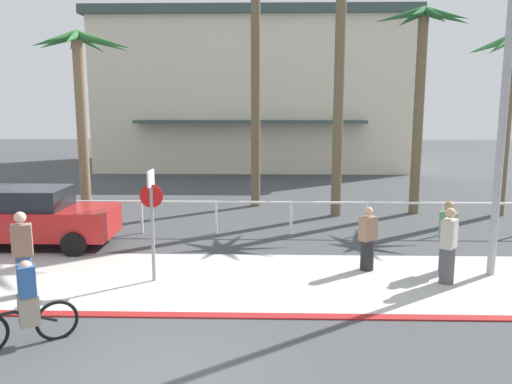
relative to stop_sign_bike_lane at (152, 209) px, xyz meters
name	(u,v)px	position (x,y,z in m)	size (l,w,h in m)	color
ground_plane	(221,222)	(0.98, 5.88, -1.68)	(80.00, 80.00, 0.00)	#424447
sidewalk_strip	(197,280)	(0.98, 0.08, -1.67)	(44.00, 4.00, 0.02)	beige
curb_paint	(183,315)	(0.98, -1.92, -1.66)	(44.00, 0.24, 0.03)	maroon
building_backdrop	(253,93)	(1.55, 23.30, 2.99)	(18.80, 12.27, 9.31)	beige
rail_fence	(216,207)	(0.98, 4.38, -0.84)	(27.95, 0.08, 1.04)	white
stop_sign_bike_lane	(152,209)	(0.00, 0.00, 0.00)	(0.52, 0.56, 2.56)	gray
streetlight_curb	(510,91)	(7.88, 0.42, 2.60)	(0.24, 2.54, 7.50)	#9EA0A5
palm_tree_1	(81,72)	(-3.79, 6.53, 3.38)	(3.50, 3.78, 6.43)	#846B4C
palm_tree_2	(255,10)	(2.09, 8.78, 5.74)	(2.94, 3.17, 10.13)	brown
palm_tree_3	(341,17)	(5.03, 7.09, 5.21)	(2.89, 3.17, 9.88)	brown
palm_tree_4	(421,55)	(7.94, 7.56, 3.99)	(3.50, 3.04, 7.33)	brown
palm_tree_5	(510,77)	(10.97, 7.33, 3.24)	(2.92, 3.71, 6.38)	brown
car_red_1	(33,217)	(-4.01, 2.75, -0.81)	(4.40, 2.02, 1.69)	red
cyclist_black_0	(25,306)	(-1.43, -3.18, -0.98)	(1.58, 1.00, 1.50)	black
pedestrian_0	(447,240)	(6.87, 0.81, -0.87)	(0.47, 0.41, 1.74)	#384C7A
pedestrian_1	(368,242)	(5.00, 0.89, -0.95)	(0.48, 0.44, 1.58)	#232326
pedestrian_2	(448,249)	(6.62, 0.00, -0.86)	(0.45, 0.48, 1.75)	#4C4C51
pedestrian_3	(23,257)	(-2.52, -0.95, -0.83)	(0.47, 0.42, 1.82)	#384C7A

